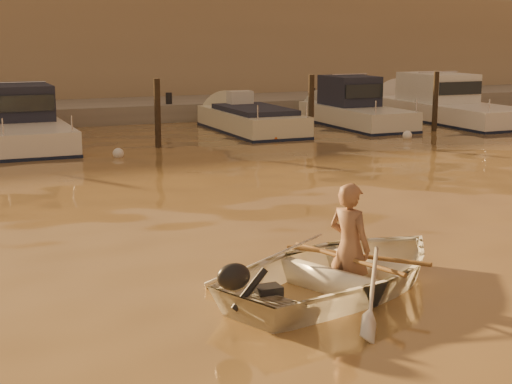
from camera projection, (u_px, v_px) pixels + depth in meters
name	position (u px, v px, depth m)	size (l,w,h in m)	color
ground_plane	(455.00, 285.00, 10.60)	(160.00, 160.00, 0.00)	brown
dinghy	(344.00, 269.00, 10.36)	(2.75, 3.85, 0.80)	white
person	(349.00, 247.00, 10.37)	(0.63, 0.41, 1.73)	#916348
outboard_motor	(267.00, 297.00, 9.30)	(0.90, 0.40, 0.70)	black
oar_port	(356.00, 255.00, 10.50)	(0.06, 0.06, 2.10)	brown
oar_starboard	(347.00, 258.00, 10.36)	(0.06, 0.06, 2.10)	brown
moored_boat_2	(24.00, 123.00, 23.47)	(2.21, 7.43, 1.75)	white
moored_boat_3	(251.00, 125.00, 26.38)	(2.07, 5.96, 0.95)	beige
moored_boat_4	(356.00, 109.00, 27.85)	(1.95, 6.11, 1.75)	silver
moored_boat_5	(448.00, 104.00, 29.35)	(2.44, 8.11, 1.75)	white
piling_2	(158.00, 117.00, 22.78)	(0.18, 0.18, 2.20)	#2D2319
piling_3	(311.00, 110.00, 24.69)	(0.18, 0.18, 2.20)	#2D2319
piling_4	(435.00, 104.00, 26.48)	(0.18, 0.18, 2.20)	#2D2319
fender_c	(118.00, 153.00, 21.16)	(0.30, 0.30, 0.30)	silver
fender_d	(274.00, 138.00, 24.10)	(0.30, 0.30, 0.30)	#D15218
fender_e	(407.00, 135.00, 24.74)	(0.30, 0.30, 0.30)	white
quay	(108.00, 116.00, 29.95)	(52.00, 4.00, 1.00)	gray
waterfront_building	(78.00, 52.00, 34.45)	(46.00, 7.00, 4.80)	#9E8466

